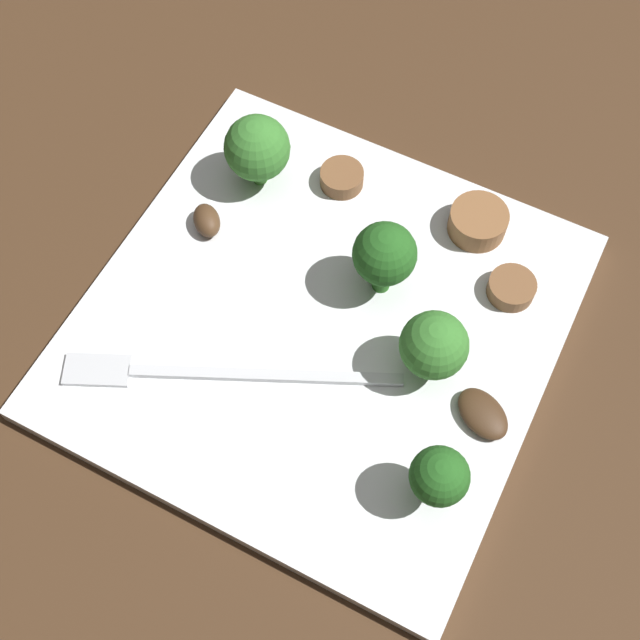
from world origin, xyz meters
name	(u,v)px	position (x,y,z in m)	size (l,w,h in m)	color
ground_plane	(320,329)	(0.00, 0.00, 0.00)	(1.40, 1.40, 0.00)	#422B19
plate	(320,324)	(0.00, 0.00, 0.01)	(0.25, 0.25, 0.01)	white
fork	(207,374)	(0.04, 0.06, 0.01)	(0.17, 0.09, 0.00)	silver
broccoli_floret_0	(385,255)	(-0.02, -0.03, 0.04)	(0.03, 0.03, 0.05)	#296420
broccoli_floret_1	(439,477)	(-0.09, 0.06, 0.04)	(0.03, 0.03, 0.05)	#296420
broccoli_floret_2	(257,149)	(0.08, -0.07, 0.04)	(0.04, 0.04, 0.05)	#408630
broccoli_floret_3	(437,339)	(-0.06, 0.00, 0.04)	(0.04, 0.04, 0.05)	#408630
sausage_slice_0	(478,222)	(-0.05, -0.09, 0.02)	(0.03, 0.03, 0.02)	brown
sausage_slice_1	(511,288)	(-0.09, -0.06, 0.02)	(0.03, 0.03, 0.01)	brown
sausage_slice_2	(342,178)	(0.03, -0.09, 0.02)	(0.03, 0.03, 0.01)	brown
mushroom_1	(207,220)	(0.09, -0.02, 0.02)	(0.02, 0.01, 0.01)	#4C331E
mushroom_3	(483,414)	(-0.10, 0.01, 0.02)	(0.03, 0.02, 0.01)	#422B19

